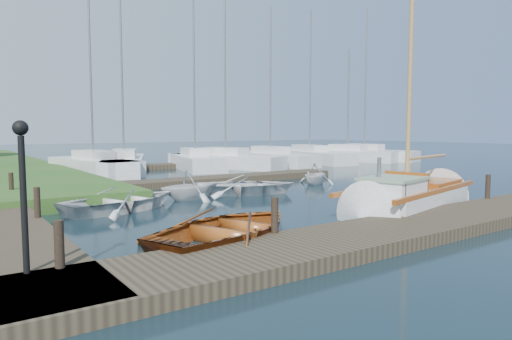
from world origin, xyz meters
TOP-DOWN VIEW (x-y plane):
  - ground at (0.00, 0.00)m, footprint 160.00×160.00m
  - near_dock at (0.00, -6.00)m, footprint 18.00×2.20m
  - far_dock at (2.00, 6.50)m, footprint 14.00×1.60m
  - pontoon at (10.00, 16.00)m, footprint 30.00×1.60m
  - mooring_post_0 at (-7.50, -5.00)m, footprint 0.16×0.16m
  - mooring_post_1 at (-3.00, -5.00)m, footprint 0.16×0.16m
  - mooring_post_2 at (1.50, -5.00)m, footprint 0.16×0.16m
  - mooring_post_3 at (6.00, -5.00)m, footprint 0.16×0.16m
  - mooring_post_4 at (-7.00, 0.00)m, footprint 0.16×0.16m
  - mooring_post_5 at (-7.00, 5.00)m, footprint 0.16×0.16m
  - lamp_post at (-8.00, -5.00)m, footprint 0.24×0.24m
  - sailboat at (3.34, -3.93)m, footprint 7.41×3.51m
  - dinghy at (-3.67, -4.19)m, footprint 5.13×4.39m
  - tender_a at (-4.23, 1.47)m, footprint 4.66×3.88m
  - tender_b at (-1.41, 2.26)m, footprint 2.44×2.14m
  - tender_c at (1.07, 2.35)m, footprint 5.00×4.45m
  - tender_d at (5.77, 3.23)m, footprint 2.76×2.63m
  - marina_boat_0 at (-1.55, 14.50)m, footprint 3.59×8.18m
  - marina_boat_1 at (0.36, 14.72)m, footprint 5.57×9.42m
  - marina_boat_2 at (4.96, 14.13)m, footprint 3.85×7.77m
  - marina_boat_3 at (7.13, 13.79)m, footprint 5.27×8.69m
  - marina_boat_4 at (11.17, 14.08)m, footprint 2.56×8.58m
  - marina_boat_5 at (15.63, 14.73)m, footprint 3.64×9.89m
  - marina_boat_6 at (19.13, 13.91)m, footprint 4.80×8.53m
  - marina_boat_7 at (21.26, 13.97)m, footprint 4.47×9.33m

SIDE VIEW (x-z plane):
  - ground at x=0.00m, z-range 0.00..0.00m
  - near_dock at x=0.00m, z-range 0.00..0.30m
  - far_dock at x=2.00m, z-range 0.00..0.30m
  - pontoon at x=10.00m, z-range 0.00..0.30m
  - sailboat at x=3.34m, z-range -4.57..5.26m
  - tender_a at x=-4.23m, z-range 0.00..0.83m
  - tender_c at x=1.07m, z-range 0.00..0.85m
  - dinghy at x=-3.67m, z-range 0.00..0.90m
  - marina_boat_6 at x=19.13m, z-range -4.06..5.17m
  - marina_boat_1 at x=0.36m, z-range -4.92..6.05m
  - tender_d at x=5.77m, z-range 0.00..1.13m
  - marina_boat_5 at x=15.63m, z-range -5.47..6.61m
  - marina_boat_4 at x=11.17m, z-range -5.18..6.33m
  - marina_boat_0 at x=-1.55m, z-range -5.00..6.14m
  - marina_boat_7 at x=21.26m, z-range -5.89..7.06m
  - marina_boat_3 at x=7.13m, z-range -5.95..7.12m
  - marina_boat_2 at x=4.96m, z-range -5.64..6.82m
  - tender_b at x=-1.41m, z-range 0.00..1.24m
  - mooring_post_0 at x=-7.50m, z-range 0.30..1.10m
  - mooring_post_1 at x=-3.00m, z-range 0.30..1.10m
  - mooring_post_2 at x=1.50m, z-range 0.30..1.10m
  - mooring_post_3 at x=6.00m, z-range 0.30..1.10m
  - mooring_post_4 at x=-7.00m, z-range 0.30..1.10m
  - mooring_post_5 at x=-7.00m, z-range 0.30..1.10m
  - lamp_post at x=-8.00m, z-range 0.65..3.09m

